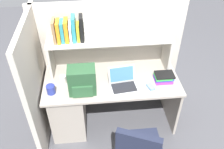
{
  "coord_description": "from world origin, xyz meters",
  "views": [
    {
      "loc": [
        -0.21,
        -2.2,
        2.6
      ],
      "look_at": [
        0.0,
        -0.05,
        0.85
      ],
      "focal_mm": 39.02,
      "sensor_mm": 36.0,
      "label": 1
    }
  ],
  "objects_px": {
    "laptop": "(123,83)",
    "computer_mouse": "(151,87)",
    "snack_canister": "(51,89)",
    "backpack": "(82,81)",
    "paper_cup": "(63,79)"
  },
  "relations": [
    {
      "from": "laptop",
      "to": "computer_mouse",
      "type": "height_order",
      "value": "laptop"
    },
    {
      "from": "computer_mouse",
      "to": "snack_canister",
      "type": "bearing_deg",
      "value": 159.47
    },
    {
      "from": "laptop",
      "to": "backpack",
      "type": "relative_size",
      "value": 1.08
    },
    {
      "from": "snack_canister",
      "to": "laptop",
      "type": "bearing_deg",
      "value": 2.63
    },
    {
      "from": "backpack",
      "to": "snack_canister",
      "type": "height_order",
      "value": "backpack"
    },
    {
      "from": "laptop",
      "to": "snack_canister",
      "type": "bearing_deg",
      "value": -177.37
    },
    {
      "from": "backpack",
      "to": "computer_mouse",
      "type": "distance_m",
      "value": 0.78
    },
    {
      "from": "backpack",
      "to": "paper_cup",
      "type": "bearing_deg",
      "value": 143.95
    },
    {
      "from": "snack_canister",
      "to": "computer_mouse",
      "type": "bearing_deg",
      "value": -1.63
    },
    {
      "from": "laptop",
      "to": "backpack",
      "type": "bearing_deg",
      "value": -174.77
    },
    {
      "from": "paper_cup",
      "to": "backpack",
      "type": "bearing_deg",
      "value": -36.05
    },
    {
      "from": "laptop",
      "to": "snack_canister",
      "type": "xyz_separation_m",
      "value": [
        -0.81,
        -0.04,
        0.0
      ]
    },
    {
      "from": "computer_mouse",
      "to": "paper_cup",
      "type": "xyz_separation_m",
      "value": [
        -1.0,
        0.19,
        0.03
      ]
    },
    {
      "from": "laptop",
      "to": "computer_mouse",
      "type": "relative_size",
      "value": 3.25
    },
    {
      "from": "paper_cup",
      "to": "snack_canister",
      "type": "bearing_deg",
      "value": -127.2
    }
  ]
}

